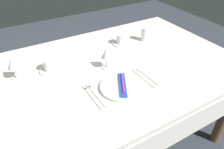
{
  "coord_description": "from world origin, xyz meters",
  "views": [
    {
      "loc": [
        -0.53,
        -1.0,
        1.5
      ],
      "look_at": [
        -0.01,
        -0.11,
        0.76
      ],
      "focal_mm": 33.71,
      "sensor_mm": 36.0,
      "label": 1
    }
  ],
  "objects": [
    {
      "name": "dinner_plate",
      "position": [
        -0.01,
        -0.23,
        0.75
      ],
      "size": [
        0.26,
        0.26,
        0.02
      ],
      "primitive_type": "cylinder",
      "color": "white",
      "rests_on": "dining_table"
    },
    {
      "name": "spoon_soup",
      "position": [
        0.18,
        -0.18,
        0.74
      ],
      "size": [
        0.03,
        0.2,
        0.01
      ],
      "color": "beige",
      "rests_on": "dining_table"
    },
    {
      "name": "coffee_cup_left",
      "position": [
        0.27,
        0.23,
        0.79
      ],
      "size": [
        0.1,
        0.08,
        0.07
      ],
      "color": "white",
      "rests_on": "saucer_left"
    },
    {
      "name": "coffee_cup_right",
      "position": [
        -0.31,
        0.15,
        0.79
      ],
      "size": [
        0.1,
        0.08,
        0.07
      ],
      "color": "white",
      "rests_on": "saucer_right"
    },
    {
      "name": "fork_inner",
      "position": [
        -0.2,
        -0.2,
        0.74
      ],
      "size": [
        0.02,
        0.23,
        0.0
      ],
      "color": "beige",
      "rests_on": "dining_table"
    },
    {
      "name": "saucer_right",
      "position": [
        -0.31,
        0.15,
        0.74
      ],
      "size": [
        0.14,
        0.14,
        0.01
      ],
      "primitive_type": "cylinder",
      "color": "white",
      "rests_on": "dining_table"
    },
    {
      "name": "wine_glass_left",
      "position": [
        0.01,
        0.0,
        0.84
      ],
      "size": [
        0.07,
        0.07,
        0.14
      ],
      "color": "silver",
      "rests_on": "dining_table"
    },
    {
      "name": "dinner_knife",
      "position": [
        0.15,
        -0.22,
        0.74
      ],
      "size": [
        0.02,
        0.23,
        0.0
      ],
      "color": "beige",
      "rests_on": "dining_table"
    },
    {
      "name": "dining_table",
      "position": [
        0.0,
        0.0,
        0.66
      ],
      "size": [
        1.8,
        1.11,
        0.74
      ],
      "color": "silver",
      "rests_on": "ground"
    },
    {
      "name": "fork_outer",
      "position": [
        -0.17,
        -0.2,
        0.74
      ],
      "size": [
        0.02,
        0.23,
        0.0
      ],
      "color": "beige",
      "rests_on": "dining_table"
    },
    {
      "name": "wine_glass_centre",
      "position": [
        -0.51,
        0.16,
        0.84
      ],
      "size": [
        0.07,
        0.07,
        0.15
      ],
      "color": "silver",
      "rests_on": "dining_table"
    },
    {
      "name": "drink_tumbler",
      "position": [
        0.46,
        0.19,
        0.79
      ],
      "size": [
        0.06,
        0.06,
        0.11
      ],
      "color": "silver",
      "rests_on": "dining_table"
    },
    {
      "name": "ground_plane",
      "position": [
        0.0,
        0.0,
        0.0
      ],
      "size": [
        6.0,
        6.0,
        0.0
      ],
      "primitive_type": "plane",
      "color": "#383D47"
    },
    {
      "name": "toothbrush_package",
      "position": [
        -0.01,
        -0.23,
        0.77
      ],
      "size": [
        0.13,
        0.2,
        0.02
      ],
      "color": "blue",
      "rests_on": "dinner_plate"
    },
    {
      "name": "saucer_left",
      "position": [
        0.27,
        0.23,
        0.74
      ],
      "size": [
        0.14,
        0.14,
        0.01
      ],
      "primitive_type": "cylinder",
      "color": "white",
      "rests_on": "dining_table"
    }
  ]
}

